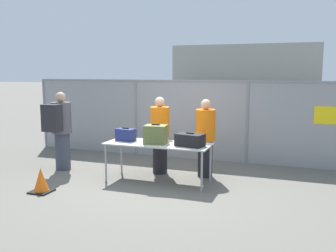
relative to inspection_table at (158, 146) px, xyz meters
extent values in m
plane|color=#605E56|center=(-0.01, -0.02, -0.73)|extent=(120.00, 120.00, 0.00)
cylinder|color=gray|center=(-4.38, 2.15, 0.26)|extent=(0.07, 0.07, 1.99)
cylinder|color=gray|center=(-1.46, 2.15, 0.26)|extent=(0.07, 0.07, 1.99)
cylinder|color=gray|center=(1.45, 2.15, 0.26)|extent=(0.07, 0.07, 1.99)
cube|color=gray|center=(-0.01, 2.15, 0.26)|extent=(8.75, 0.01, 1.99)
cube|color=gray|center=(-0.01, 2.15, 1.23)|extent=(8.75, 0.04, 0.04)
cube|color=yellow|center=(3.23, 2.14, 0.50)|extent=(0.60, 0.01, 0.40)
cube|color=#B2B2AD|center=(0.00, 0.00, 0.04)|extent=(2.11, 0.81, 0.02)
cylinder|color=#99999E|center=(-0.99, -0.35, -0.35)|extent=(0.04, 0.04, 0.76)
cylinder|color=#99999E|center=(0.99, -0.35, -0.35)|extent=(0.04, 0.04, 0.76)
cylinder|color=#99999E|center=(-0.99, 0.35, -0.35)|extent=(0.04, 0.04, 0.76)
cylinder|color=#99999E|center=(0.99, 0.35, -0.35)|extent=(0.04, 0.04, 0.76)
cube|color=navy|center=(-0.72, 0.02, 0.18)|extent=(0.42, 0.28, 0.25)
cube|color=black|center=(-0.72, 0.02, 0.31)|extent=(0.16, 0.05, 0.02)
cube|color=#566033|center=(-0.03, -0.05, 0.24)|extent=(0.47, 0.40, 0.37)
cube|color=black|center=(-0.03, -0.05, 0.43)|extent=(0.16, 0.04, 0.02)
cube|color=black|center=(0.68, -0.07, 0.17)|extent=(0.57, 0.43, 0.24)
cube|color=black|center=(0.68, -0.07, 0.30)|extent=(0.16, 0.06, 0.02)
cylinder|color=#383D4C|center=(-2.37, 0.15, -0.32)|extent=(0.33, 0.33, 0.83)
cylinder|color=#4C4C51|center=(-2.37, 0.15, 0.45)|extent=(0.43, 0.43, 0.69)
sphere|color=tan|center=(-2.37, 0.15, 0.91)|extent=(0.23, 0.23, 0.23)
cube|color=#232328|center=(-2.37, -0.19, 0.48)|extent=(0.39, 0.24, 0.58)
cylinder|color=black|center=(-0.20, 0.62, -0.34)|extent=(0.31, 0.31, 0.79)
cylinder|color=orange|center=(-0.20, 0.62, 0.39)|extent=(0.41, 0.41, 0.66)
sphere|color=tan|center=(-0.20, 0.62, 0.82)|extent=(0.21, 0.21, 0.21)
cylinder|color=black|center=(0.80, 0.68, -0.34)|extent=(0.31, 0.31, 0.78)
cylinder|color=orange|center=(0.80, 0.68, 0.37)|extent=(0.40, 0.40, 0.65)
sphere|color=tan|center=(0.80, 0.68, 0.80)|extent=(0.21, 0.21, 0.21)
cube|color=#4C6B47|center=(0.57, 3.54, -0.35)|extent=(3.20, 1.33, 0.46)
sphere|color=black|center=(0.02, 2.81, -0.46)|extent=(0.54, 0.54, 0.54)
sphere|color=black|center=(0.02, 4.26, -0.46)|extent=(0.54, 0.54, 0.54)
cylinder|color=#59595B|center=(-1.58, 3.54, -0.53)|extent=(1.12, 0.06, 0.06)
cube|color=#999993|center=(-3.52, 38.70, 1.84)|extent=(15.89, 9.45, 5.14)
cube|color=black|center=(-1.77, -1.36, -0.72)|extent=(0.37, 0.37, 0.03)
cone|color=orange|center=(-1.77, -1.36, -0.50)|extent=(0.29, 0.29, 0.46)
camera|label=1|loc=(2.66, -6.82, 1.46)|focal=40.00mm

